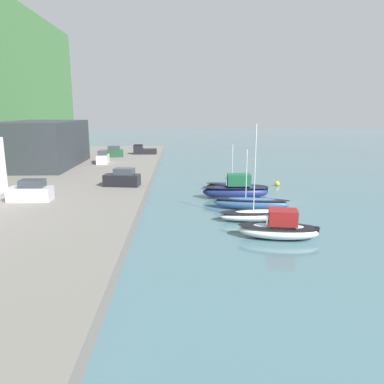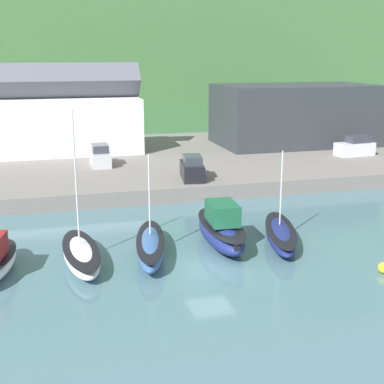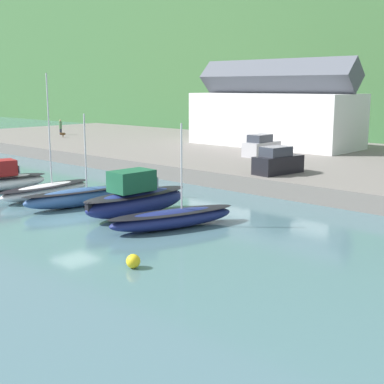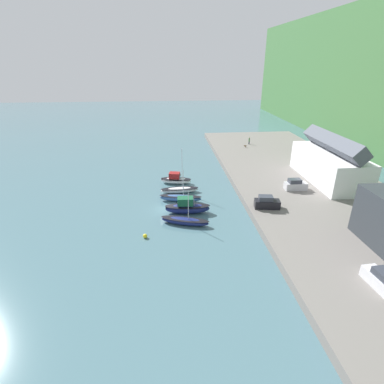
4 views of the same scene
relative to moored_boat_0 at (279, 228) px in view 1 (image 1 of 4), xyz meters
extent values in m
plane|color=#476B75|center=(12.19, -2.10, -0.87)|extent=(320.00, 320.00, 0.00)
cube|color=slate|center=(12.19, 27.00, -0.23)|extent=(110.33, 30.38, 1.28)
cube|color=#2D3338|center=(32.84, 30.04, 3.99)|extent=(18.76, 10.64, 7.16)
cube|color=slate|center=(32.84, 24.78, 3.99)|extent=(17.82, 0.10, 4.30)
ellipsoid|color=white|center=(0.01, 0.06, -0.27)|extent=(3.48, 6.69, 1.21)
ellipsoid|color=black|center=(0.01, 0.06, 0.16)|extent=(3.59, 6.83, 0.12)
cube|color=maroon|center=(-0.05, -0.25, 0.94)|extent=(2.11, 2.52, 1.20)
cube|color=#8CA5B2|center=(0.20, 0.99, 0.76)|extent=(1.53, 0.40, 0.60)
cube|color=black|center=(-0.57, -2.90, -0.02)|extent=(0.41, 0.34, 0.56)
ellipsoid|color=silver|center=(4.99, 0.55, -0.35)|extent=(2.35, 7.52, 1.03)
ellipsoid|color=black|center=(4.99, 0.55, 0.01)|extent=(2.43, 7.68, 0.12)
cylinder|color=silver|center=(4.96, 1.11, 4.14)|extent=(0.10, 0.10, 7.96)
ellipsoid|color=#33568E|center=(9.14, 0.51, -0.24)|extent=(3.12, 7.97, 1.26)
ellipsoid|color=black|center=(9.14, 0.51, 0.20)|extent=(3.21, 8.14, 0.12)
cylinder|color=silver|center=(9.26, 1.08, 2.90)|extent=(0.10, 0.10, 5.02)
ellipsoid|color=navy|center=(13.96, 1.46, -0.06)|extent=(2.72, 7.75, 1.62)
ellipsoid|color=black|center=(13.96, 1.46, 0.50)|extent=(2.82, 7.91, 0.12)
cube|color=#195638|center=(13.94, 1.08, 1.40)|extent=(1.87, 2.76, 1.30)
cube|color=#8CA5B2|center=(14.02, 2.56, 1.20)|extent=(1.55, 0.19, 0.65)
cube|color=black|center=(13.76, -2.16, 0.26)|extent=(0.38, 0.30, 0.56)
ellipsoid|color=navy|center=(17.85, 0.74, -0.33)|extent=(4.12, 7.97, 1.09)
ellipsoid|color=black|center=(17.85, 0.74, 0.05)|extent=(4.23, 8.14, 0.12)
cylinder|color=silver|center=(18.03, 1.30, 2.68)|extent=(0.10, 0.10, 4.93)
cube|color=#B7B7BC|center=(8.45, 22.92, 1.11)|extent=(1.82, 4.21, 1.40)
cube|color=#333842|center=(8.45, 22.60, 2.19)|extent=(1.54, 2.32, 0.76)
cube|color=#1E4C2D|center=(44.39, 20.91, 1.11)|extent=(2.41, 4.42, 1.40)
cube|color=#333842|center=(44.44, 20.60, 2.19)|extent=(1.86, 2.51, 0.76)
cube|color=black|center=(15.70, 14.86, 1.11)|extent=(2.40, 4.42, 1.40)
cube|color=#333842|center=(15.65, 14.55, 2.19)|extent=(1.86, 2.51, 0.76)
cube|color=silver|center=(35.75, 21.03, 1.11)|extent=(4.32, 2.10, 1.40)
cube|color=#333842|center=(36.07, 21.06, 2.19)|extent=(2.42, 1.70, 0.76)
cube|color=black|center=(49.19, 14.37, 0.96)|extent=(2.10, 3.56, 1.10)
cube|color=black|center=(49.13, 16.39, 1.36)|extent=(1.95, 1.94, 1.90)
cube|color=#2D333D|center=(49.13, 16.39, 2.06)|extent=(1.84, 1.67, 0.50)
sphere|color=yellow|center=(21.40, -5.45, -0.54)|extent=(0.65, 0.65, 0.65)
camera|label=1|loc=(-28.52, 8.05, 9.30)|focal=35.00mm
camera|label=2|loc=(3.52, -29.73, 11.18)|focal=50.00mm
camera|label=3|loc=(38.84, -20.65, 7.19)|focal=50.00mm
camera|label=4|loc=(60.00, -1.94, 23.24)|focal=28.00mm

